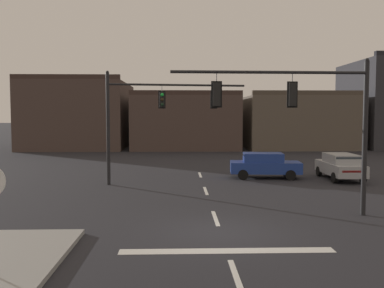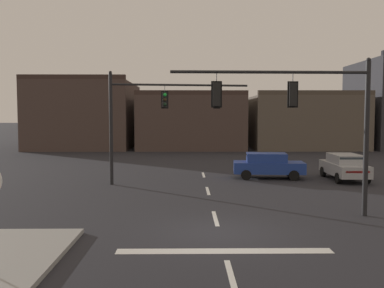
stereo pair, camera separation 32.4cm
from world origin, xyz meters
name	(u,v)px [view 2 (the right image)]	position (x,y,z in m)	size (l,w,h in m)	color
ground_plane	(219,232)	(0.00, 0.00, 0.00)	(400.00, 400.00, 0.00)	#232328
stop_bar_paint	(224,251)	(0.00, -2.00, 0.00)	(6.40, 0.50, 0.01)	silver
lane_centreline	(215,218)	(0.00, 2.00, 0.00)	(0.16, 26.40, 0.01)	silver
signal_mast_near_side	(308,109)	(3.61, 2.29, 4.24)	(7.82, 0.44, 6.25)	black
signal_mast_far_side	(153,109)	(-3.05, 10.46, 4.34)	(8.07, 1.30, 6.52)	black
car_lot_nearside	(344,166)	(8.62, 11.69, 0.86)	(1.96, 4.48, 1.61)	#9EA0A5
car_lot_middle	(268,165)	(4.03, 12.41, 0.86)	(4.58, 2.24, 1.61)	navy
building_row	(305,112)	(13.38, 37.78, 4.34)	(62.13, 13.97, 11.42)	#473833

